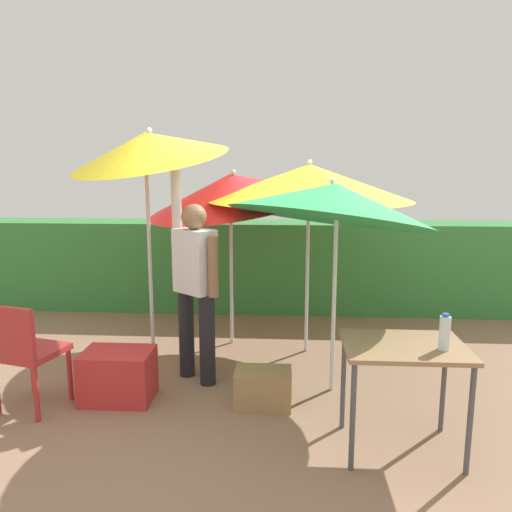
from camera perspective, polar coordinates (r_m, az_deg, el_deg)
ground_plane at (r=4.57m, az=-0.24°, el=-14.40°), size 24.00×24.00×0.00m
hedge_row at (r=6.64m, az=1.10°, el=-1.12°), size 8.00×0.70×1.19m
umbrella_rainbow at (r=4.93m, az=6.23°, el=8.50°), size 2.04×2.05×1.98m
umbrella_orange at (r=4.07m, az=9.08°, el=6.28°), size 1.77×1.74×2.01m
umbrella_yellow at (r=5.14m, az=-2.80°, el=7.77°), size 1.87×1.83×2.08m
umbrella_navy at (r=4.80m, az=-12.51°, el=12.29°), size 1.55×1.52×2.47m
person_vendor at (r=4.34m, az=-7.09°, el=-2.73°), size 0.49×0.41×1.88m
chair_plastic at (r=4.27m, az=-25.36°, el=-9.81°), size 0.54×0.54×0.89m
cooler_box at (r=4.32m, az=-15.77°, el=-13.26°), size 0.57×0.40×0.42m
crate_cardboard at (r=4.09m, az=0.84°, el=-15.12°), size 0.45×0.29×0.30m
folding_table at (r=3.46m, az=16.83°, el=-11.26°), size 0.80×0.60×0.76m
bottle_water at (r=3.38m, az=21.12°, el=-8.33°), size 0.07×0.07×0.24m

